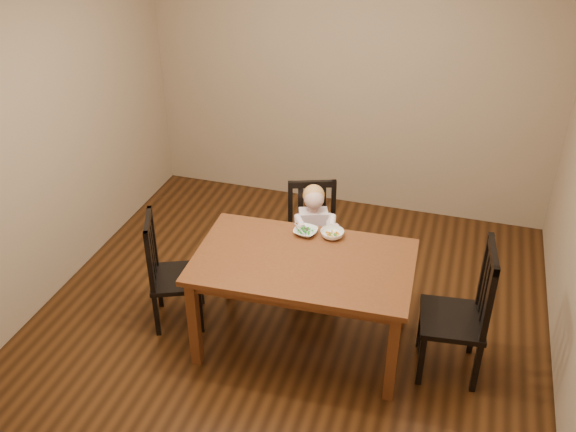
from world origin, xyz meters
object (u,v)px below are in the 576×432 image
(dining_table, at_px, (303,270))
(chair_left, at_px, (170,273))
(toddler, at_px, (313,230))
(chair_right, at_px, (461,314))
(bowl_peas, at_px, (306,232))
(chair_child, at_px, (312,241))
(bowl_veg, at_px, (332,234))

(dining_table, distance_m, chair_left, 1.08)
(chair_left, bearing_deg, toddler, 103.12)
(chair_right, distance_m, bowl_peas, 1.26)
(chair_right, xyz_separation_m, toddler, (-1.23, 0.62, 0.09))
(chair_left, bearing_deg, dining_table, 68.24)
(chair_left, xyz_separation_m, toddler, (0.95, 0.70, 0.14))
(chair_child, bearing_deg, toddler, 90.00)
(toddler, bearing_deg, chair_child, -90.00)
(chair_child, height_order, bowl_veg, chair_child)
(chair_right, height_order, bowl_peas, chair_right)
(chair_child, height_order, chair_right, chair_right)
(toddler, xyz_separation_m, bowl_peas, (0.03, -0.35, 0.20))
(chair_child, bearing_deg, dining_table, 79.48)
(toddler, bearing_deg, chair_left, 16.31)
(chair_right, height_order, toddler, chair_right)
(chair_left, xyz_separation_m, bowl_peas, (0.98, 0.35, 0.34))
(chair_child, distance_m, bowl_peas, 0.52)
(dining_table, relative_size, toddler, 3.03)
(chair_child, height_order, chair_left, chair_child)
(dining_table, relative_size, chair_child, 1.67)
(chair_left, xyz_separation_m, bowl_veg, (1.18, 0.37, 0.35))
(chair_child, xyz_separation_m, toddler, (0.02, -0.05, 0.14))
(chair_child, xyz_separation_m, bowl_peas, (0.04, -0.39, 0.34))
(dining_table, height_order, bowl_peas, bowl_peas)
(bowl_veg, bearing_deg, toddler, 124.74)
(dining_table, distance_m, bowl_veg, 0.38)
(chair_left, distance_m, bowl_peas, 1.10)
(chair_left, height_order, bowl_veg, chair_left)
(chair_child, bearing_deg, chair_left, 18.53)
(dining_table, distance_m, chair_child, 0.76)
(chair_right, relative_size, bowl_veg, 6.02)
(chair_left, bearing_deg, bowl_veg, 84.16)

